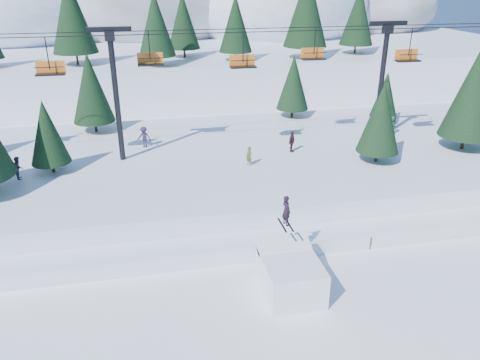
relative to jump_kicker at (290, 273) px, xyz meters
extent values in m
plane|color=white|center=(-0.19, -1.91, -1.16)|extent=(160.00, 160.00, 0.00)
cube|color=white|center=(-0.19, 16.09, 0.09)|extent=(70.00, 22.00, 2.50)
cube|color=white|center=(-0.19, 6.09, -0.61)|extent=(70.00, 6.00, 1.10)
cube|color=white|center=(-0.19, 66.09, 1.84)|extent=(110.00, 60.00, 6.00)
ellipsoid|color=white|center=(-28.19, 70.09, 10.29)|extent=(36.00, 32.40, 19.80)
ellipsoid|color=white|center=(17.81, 68.09, 10.26)|extent=(34.00, 30.60, 19.72)
ellipsoid|color=#605B59|center=(37.81, 74.09, 8.97)|extent=(30.00, 27.00, 15.00)
cylinder|color=black|center=(-5.11, 38.06, 5.44)|extent=(0.26, 0.26, 1.20)
cone|color=#183519|center=(-5.11, 38.06, 9.72)|extent=(4.45, 4.45, 7.36)
cylinder|color=black|center=(4.81, 39.75, 5.41)|extent=(0.26, 0.26, 1.13)
cone|color=#183519|center=(4.81, 39.75, 9.45)|extent=(4.20, 4.20, 6.95)
cylinder|color=black|center=(14.09, 39.86, 5.61)|extent=(0.26, 0.26, 1.53)
cone|color=#183519|center=(14.09, 39.86, 11.09)|extent=(5.70, 5.70, 9.43)
cylinder|color=black|center=(-14.81, 40.87, 5.56)|extent=(0.26, 0.26, 1.45)
cone|color=#183519|center=(-14.81, 40.87, 10.72)|extent=(5.37, 5.37, 8.88)
cylinder|color=black|center=(22.32, 42.12, 5.46)|extent=(0.26, 0.26, 1.24)
cone|color=#183519|center=(22.32, 42.12, 9.89)|extent=(4.61, 4.61, 7.62)
cylinder|color=black|center=(-1.35, 43.92, 5.41)|extent=(0.26, 0.26, 1.15)
cone|color=#183519|center=(-1.35, 43.92, 9.51)|extent=(4.26, 4.26, 7.05)
cube|color=white|center=(0.00, -0.13, -0.13)|extent=(3.05, 3.77, 2.06)
cube|color=white|center=(0.00, 1.49, 0.95)|extent=(3.05, 1.32, 0.73)
imported|color=black|center=(0.10, 1.47, 3.15)|extent=(0.59, 0.74, 1.78)
cube|color=black|center=(-0.10, 1.47, 2.24)|extent=(0.11, 1.65, 0.03)
cube|color=black|center=(0.30, 1.47, 2.24)|extent=(0.11, 1.65, 0.03)
cylinder|color=black|center=(-9.19, 16.09, 6.34)|extent=(0.44, 0.44, 10.00)
cube|color=black|center=(-9.19, 16.09, 11.44)|extent=(3.20, 0.35, 0.35)
cube|color=black|center=(-9.19, 16.09, 10.99)|extent=(0.70, 0.70, 0.70)
cylinder|color=black|center=(12.81, 16.09, 6.34)|extent=(0.44, 0.44, 10.00)
cube|color=black|center=(12.81, 16.09, 11.44)|extent=(3.20, 0.35, 0.35)
cube|color=black|center=(12.81, 16.09, 10.99)|extent=(0.70, 0.70, 0.70)
cylinder|color=black|center=(1.81, 14.89, 11.14)|extent=(46.00, 0.06, 0.06)
cylinder|color=black|center=(1.81, 17.29, 11.14)|extent=(46.00, 0.06, 0.06)
cylinder|color=black|center=(-13.46, 14.89, 10.04)|extent=(0.08, 0.08, 2.20)
cube|color=black|center=(-13.46, 14.89, 8.59)|extent=(2.00, 0.75, 0.12)
cube|color=orange|center=(-13.46, 15.27, 9.04)|extent=(2.00, 0.10, 0.85)
cylinder|color=black|center=(-13.46, 14.54, 9.14)|extent=(2.00, 0.06, 0.06)
cylinder|color=black|center=(-6.39, 17.29, 10.04)|extent=(0.08, 0.08, 2.20)
cube|color=black|center=(-6.39, 17.29, 8.59)|extent=(2.00, 0.75, 0.12)
cube|color=orange|center=(-6.39, 17.67, 9.04)|extent=(2.00, 0.10, 0.85)
cylinder|color=black|center=(-6.39, 16.94, 9.14)|extent=(2.00, 0.06, 0.06)
cylinder|color=black|center=(0.49, 14.89, 10.04)|extent=(0.08, 0.08, 2.20)
cube|color=black|center=(0.49, 14.89, 8.59)|extent=(2.00, 0.75, 0.12)
cube|color=orange|center=(0.49, 15.27, 9.04)|extent=(2.00, 0.10, 0.85)
cylinder|color=black|center=(0.49, 14.54, 9.14)|extent=(2.00, 0.06, 0.06)
cylinder|color=black|center=(7.04, 17.29, 10.04)|extent=(0.08, 0.08, 2.20)
cube|color=black|center=(7.04, 17.29, 8.59)|extent=(2.00, 0.75, 0.12)
cube|color=orange|center=(7.04, 17.67, 9.04)|extent=(2.00, 0.10, 0.85)
cylinder|color=black|center=(7.04, 16.94, 9.14)|extent=(2.00, 0.06, 0.06)
cylinder|color=black|center=(14.30, 14.89, 10.04)|extent=(0.08, 0.08, 2.20)
cube|color=black|center=(14.30, 14.89, 8.59)|extent=(2.00, 0.75, 0.12)
cube|color=orange|center=(14.30, 15.27, 9.04)|extent=(2.00, 0.10, 0.85)
cylinder|color=black|center=(14.30, 14.54, 9.14)|extent=(2.00, 0.06, 0.06)
cylinder|color=black|center=(19.28, 12.73, 1.94)|extent=(0.26, 0.26, 1.19)
cone|color=#183519|center=(19.28, 12.73, 6.20)|extent=(4.44, 4.44, 7.34)
cylinder|color=black|center=(23.25, 16.52, 1.85)|extent=(0.26, 0.26, 1.03)
cylinder|color=black|center=(16.15, 21.12, 1.70)|extent=(0.26, 0.26, 0.72)
cone|color=#183519|center=(16.15, 21.12, 4.26)|extent=(2.66, 2.66, 4.40)
cylinder|color=black|center=(-11.85, 24.09, 1.86)|extent=(0.26, 0.26, 1.03)
cone|color=#183519|center=(-11.85, 24.09, 5.55)|extent=(3.84, 3.84, 6.35)
cylinder|color=black|center=(7.93, 25.14, 1.79)|extent=(0.26, 0.26, 0.89)
cone|color=#183519|center=(7.93, 25.14, 4.98)|extent=(3.32, 3.32, 5.49)
cylinder|color=black|center=(-14.30, 14.48, 1.73)|extent=(0.26, 0.26, 0.78)
cone|color=#183519|center=(-14.30, 14.48, 4.50)|extent=(2.88, 2.88, 4.77)
cylinder|color=black|center=(10.64, 11.50, 1.79)|extent=(0.26, 0.26, 0.89)
cone|color=#183519|center=(10.64, 11.50, 4.96)|extent=(3.30, 3.30, 5.47)
imported|color=#2B2043|center=(-7.39, 18.67, 2.26)|extent=(1.36, 1.08, 1.84)
imported|color=#1D3A2E|center=(15.26, 17.56, 2.22)|extent=(1.02, 0.92, 1.76)
imported|color=#342B47|center=(-16.49, 13.65, 2.19)|extent=(0.83, 0.96, 1.69)
imported|color=#451F2E|center=(4.72, 15.02, 2.24)|extent=(1.02, 1.09, 1.80)
imported|color=#4E4E23|center=(0.54, 12.77, 2.10)|extent=(0.61, 0.66, 1.51)
cylinder|color=black|center=(6.37, 3.09, -0.71)|extent=(0.06, 0.06, 0.90)
cylinder|color=black|center=(9.13, 3.57, -0.71)|extent=(0.06, 0.06, 0.90)
cube|color=orange|center=(7.75, 3.33, -0.61)|extent=(2.77, 0.52, 0.55)
cylinder|color=black|center=(9.38, 4.61, -0.71)|extent=(0.06, 0.06, 0.90)
cylinder|color=black|center=(12.18, 4.46, -0.71)|extent=(0.06, 0.06, 0.90)
cube|color=orange|center=(10.78, 4.54, -0.61)|extent=(2.80, 0.19, 0.55)
camera|label=1|loc=(-7.04, -20.45, 15.11)|focal=35.00mm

